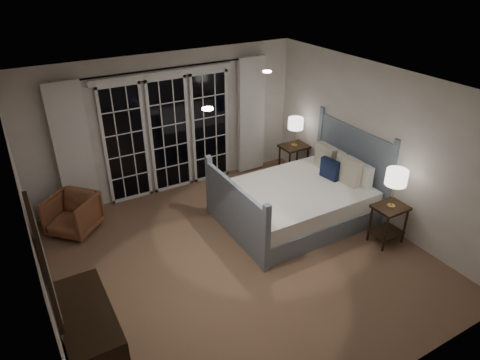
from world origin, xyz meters
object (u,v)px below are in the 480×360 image
armchair (73,214)px  nightstand_right (294,156)px  bed (299,200)px  dresser (92,341)px  nightstand_left (388,219)px  lamp_right (296,124)px  lamp_left (397,178)px

armchair → nightstand_right: bearing=43.4°
bed → nightstand_right: (0.80, 1.25, 0.10)m
armchair → dresser: bearing=-50.5°
nightstand_left → lamp_right: (0.05, 2.46, 0.69)m
nightstand_left → nightstand_right: nightstand_right is taller
lamp_right → lamp_left: bearing=-91.3°
nightstand_right → dresser: bearing=-150.0°
dresser → lamp_right: bearing=30.0°
lamp_right → dresser: bearing=-150.0°
bed → nightstand_left: bed is taller
nightstand_right → lamp_left: 2.55m
lamp_left → lamp_right: size_ratio=1.08×
nightstand_right → lamp_left: lamp_left is taller
bed → dresser: size_ratio=2.00×
lamp_right → nightstand_right: bearing=90.0°
lamp_left → nightstand_right: bearing=88.7°
armchair → lamp_left: bearing=13.0°
nightstand_left → lamp_right: bearing=88.7°
armchair → nightstand_left: bearing=13.0°
nightstand_left → armchair: (-4.05, 2.67, -0.10)m
nightstand_left → lamp_right: 2.56m
bed → lamp_left: size_ratio=3.98×
nightstand_left → lamp_left: lamp_left is taller
nightstand_left → nightstand_right: size_ratio=0.95×
lamp_right → dresser: size_ratio=0.47×
dresser → nightstand_left: bearing=1.3°
nightstand_right → lamp_right: 0.67m
bed → armchair: bed is taller
lamp_left → dresser: size_ratio=0.50×
nightstand_left → lamp_right: lamp_right is taller
bed → nightstand_right: bed is taller
bed → armchair: 3.62m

